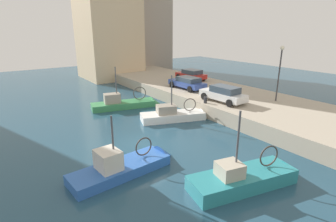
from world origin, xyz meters
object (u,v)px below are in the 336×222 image
at_px(parked_car_white, 223,94).
at_px(quay_streetlamp, 280,64).
at_px(fishing_boat_green, 127,106).
at_px(fishing_boat_blue, 127,169).
at_px(parked_car_blue, 187,83).
at_px(fishing_boat_teal, 248,183).
at_px(fishing_boat_white, 177,118).
at_px(parked_car_red, 191,74).
at_px(mooring_bollard_mid, 205,100).

xyz_separation_m(parked_car_white, quay_streetlamp, (4.08, -2.50, 2.53)).
relative_size(fishing_boat_green, fishing_boat_blue, 1.10).
bearing_deg(parked_car_blue, fishing_boat_teal, -118.07).
bearing_deg(fishing_boat_white, parked_car_white, -17.08).
bearing_deg(fishing_boat_blue, fishing_boat_green, 63.70).
height_order(fishing_boat_teal, parked_car_red, fishing_boat_teal).
xyz_separation_m(mooring_bollard_mid, quay_streetlamp, (5.65, -3.08, 2.98)).
relative_size(fishing_boat_white, fishing_boat_green, 0.90).
bearing_deg(quay_streetlamp, fishing_boat_white, 155.32).
height_order(fishing_boat_white, fishing_boat_teal, fishing_boat_teal).
bearing_deg(fishing_boat_teal, fishing_boat_green, 86.03).
bearing_deg(fishing_boat_teal, parked_car_white, 50.68).
distance_m(parked_car_white, quay_streetlamp, 5.41).
distance_m(fishing_boat_white, parked_car_blue, 6.87).
bearing_deg(mooring_bollard_mid, parked_car_red, 57.21).
bearing_deg(parked_car_blue, parked_car_white, -96.43).
height_order(fishing_boat_blue, mooring_bollard_mid, fishing_boat_blue).
bearing_deg(parked_car_red, fishing_boat_green, -166.04).
height_order(fishing_boat_green, fishing_boat_teal, fishing_boat_green).
relative_size(fishing_boat_white, parked_car_blue, 1.43).
bearing_deg(parked_car_red, parked_car_white, -113.74).
relative_size(fishing_boat_green, fishing_boat_teal, 1.08).
bearing_deg(fishing_boat_green, quay_streetlamp, -43.23).
height_order(fishing_boat_white, quay_streetlamp, quay_streetlamp).
distance_m(fishing_boat_blue, mooring_bollard_mid, 10.99).
distance_m(parked_car_red, quay_streetlamp, 12.28).
relative_size(fishing_boat_green, quay_streetlamp, 1.45).
bearing_deg(fishing_boat_green, mooring_bollard_mid, -55.29).
bearing_deg(parked_car_blue, parked_car_red, 45.90).
bearing_deg(quay_streetlamp, fishing_boat_green, 136.77).
height_order(fishing_boat_blue, quay_streetlamp, quay_streetlamp).
distance_m(fishing_boat_teal, parked_car_blue, 16.55).
distance_m(parked_car_white, mooring_bollard_mid, 1.73).
xyz_separation_m(fishing_boat_green, parked_car_white, (6.00, -6.97, 1.80)).
height_order(parked_car_red, quay_streetlamp, quay_streetlamp).
distance_m(fishing_boat_teal, parked_car_red, 21.43).
height_order(parked_car_white, parked_car_red, parked_car_white).
height_order(fishing_boat_white, parked_car_blue, fishing_boat_white).
relative_size(fishing_boat_teal, mooring_bollard_mid, 11.76).
bearing_deg(parked_car_red, fishing_boat_white, -135.22).
xyz_separation_m(fishing_boat_green, fishing_boat_blue, (-5.45, -11.03, 0.01)).
bearing_deg(fishing_boat_white, fishing_boat_blue, -144.00).
distance_m(parked_car_blue, mooring_bollard_mid, 5.76).
xyz_separation_m(parked_car_blue, parked_car_white, (-0.66, -5.87, 0.06)).
height_order(fishing_boat_white, mooring_bollard_mid, fishing_boat_white).
distance_m(parked_car_blue, parked_car_white, 5.91).
bearing_deg(mooring_bollard_mid, parked_car_white, -20.17).
height_order(fishing_boat_blue, parked_car_blue, fishing_boat_blue).
height_order(parked_car_red, mooring_bollard_mid, parked_car_red).
xyz_separation_m(fishing_boat_white, parked_car_white, (4.12, -1.27, 1.81)).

